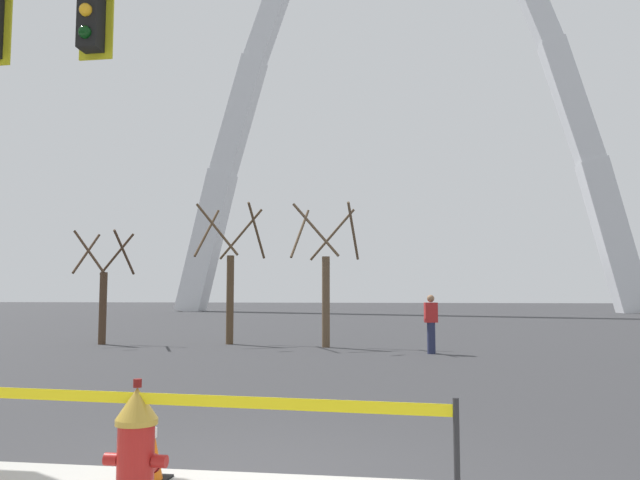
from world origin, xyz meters
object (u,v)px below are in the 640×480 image
(monument_arch, at_px, (398,92))
(pedestrian_standing_center, at_px, (431,323))
(fire_hydrant, at_px, (136,453))
(traffic_cone_mid_sidewalk, at_px, (147,440))

(monument_arch, bearing_deg, pedestrian_standing_center, -87.52)
(monument_arch, height_order, pedestrian_standing_center, monument_arch)
(fire_hydrant, bearing_deg, traffic_cone_mid_sidewalk, 109.43)
(traffic_cone_mid_sidewalk, height_order, monument_arch, monument_arch)
(traffic_cone_mid_sidewalk, distance_m, pedestrian_standing_center, 12.54)
(monument_arch, bearing_deg, fire_hydrant, -90.62)
(monument_arch, bearing_deg, traffic_cone_mid_sidewalk, -90.96)
(fire_hydrant, height_order, monument_arch, monument_arch)
(monument_arch, relative_size, pedestrian_standing_center, 30.24)
(traffic_cone_mid_sidewalk, relative_size, pedestrian_standing_center, 0.46)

